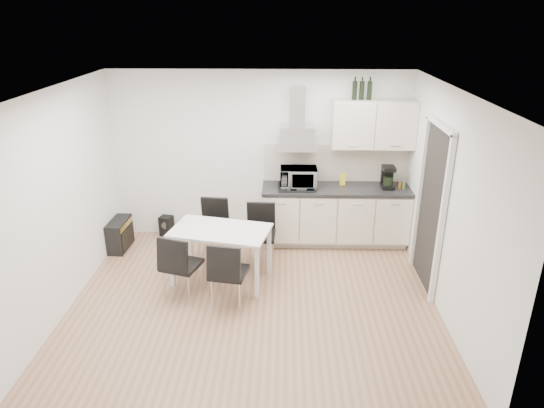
{
  "coord_description": "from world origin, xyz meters",
  "views": [
    {
      "loc": [
        0.36,
        -5.15,
        3.4
      ],
      "look_at": [
        0.21,
        0.55,
        1.1
      ],
      "focal_mm": 32.0,
      "sensor_mm": 36.0,
      "label": 1
    }
  ],
  "objects_px": {
    "chair_far_left": "(213,230)",
    "chair_far_right": "(260,236)",
    "kitchenette": "(338,192)",
    "chair_near_left": "(182,266)",
    "floor_speaker": "(167,226)",
    "dining_table": "(221,236)",
    "chair_near_right": "(229,273)",
    "guitar_amp": "(120,234)"
  },
  "relations": [
    {
      "from": "chair_far_left",
      "to": "chair_far_right",
      "type": "xyz_separation_m",
      "value": [
        0.69,
        -0.17,
        0.0
      ]
    },
    {
      "from": "chair_near_left",
      "to": "kitchenette",
      "type": "bearing_deg",
      "value": 55.32
    },
    {
      "from": "kitchenette",
      "to": "chair_near_left",
      "type": "bearing_deg",
      "value": -142.01
    },
    {
      "from": "dining_table",
      "to": "chair_near_left",
      "type": "distance_m",
      "value": 0.64
    },
    {
      "from": "dining_table",
      "to": "guitar_amp",
      "type": "xyz_separation_m",
      "value": [
        -1.66,
        0.89,
        -0.42
      ]
    },
    {
      "from": "kitchenette",
      "to": "guitar_amp",
      "type": "height_order",
      "value": "kitchenette"
    },
    {
      "from": "chair_near_left",
      "to": "chair_near_right",
      "type": "height_order",
      "value": "same"
    },
    {
      "from": "dining_table",
      "to": "chair_far_left",
      "type": "distance_m",
      "value": 0.69
    },
    {
      "from": "dining_table",
      "to": "chair_far_left",
      "type": "height_order",
      "value": "chair_far_left"
    },
    {
      "from": "kitchenette",
      "to": "chair_near_left",
      "type": "relative_size",
      "value": 2.86
    },
    {
      "from": "kitchenette",
      "to": "chair_near_right",
      "type": "relative_size",
      "value": 2.86
    },
    {
      "from": "kitchenette",
      "to": "chair_near_right",
      "type": "bearing_deg",
      "value": -129.45
    },
    {
      "from": "kitchenette",
      "to": "floor_speaker",
      "type": "height_order",
      "value": "kitchenette"
    },
    {
      "from": "chair_far_right",
      "to": "floor_speaker",
      "type": "xyz_separation_m",
      "value": [
        -1.55,
        0.92,
        -0.28
      ]
    },
    {
      "from": "floor_speaker",
      "to": "chair_near_left",
      "type": "bearing_deg",
      "value": -56.75
    },
    {
      "from": "chair_far_right",
      "to": "guitar_amp",
      "type": "height_order",
      "value": "chair_far_right"
    },
    {
      "from": "chair_far_left",
      "to": "chair_far_right",
      "type": "bearing_deg",
      "value": 171.28
    },
    {
      "from": "dining_table",
      "to": "chair_near_right",
      "type": "distance_m",
      "value": 0.64
    },
    {
      "from": "chair_near_right",
      "to": "chair_far_left",
      "type": "bearing_deg",
      "value": 116.36
    },
    {
      "from": "chair_far_right",
      "to": "guitar_amp",
      "type": "distance_m",
      "value": 2.2
    },
    {
      "from": "dining_table",
      "to": "chair_near_right",
      "type": "height_order",
      "value": "chair_near_right"
    },
    {
      "from": "chair_far_right",
      "to": "floor_speaker",
      "type": "distance_m",
      "value": 1.83
    },
    {
      "from": "kitchenette",
      "to": "floor_speaker",
      "type": "relative_size",
      "value": 7.86
    },
    {
      "from": "chair_far_right",
      "to": "chair_near_left",
      "type": "bearing_deg",
      "value": 45.24
    },
    {
      "from": "chair_far_left",
      "to": "floor_speaker",
      "type": "relative_size",
      "value": 2.75
    },
    {
      "from": "kitchenette",
      "to": "chair_far_left",
      "type": "relative_size",
      "value": 2.86
    },
    {
      "from": "chair_near_left",
      "to": "dining_table",
      "type": "bearing_deg",
      "value": 60.57
    },
    {
      "from": "floor_speaker",
      "to": "guitar_amp",
      "type": "bearing_deg",
      "value": -126.72
    },
    {
      "from": "chair_near_right",
      "to": "guitar_amp",
      "type": "distance_m",
      "value": 2.35
    },
    {
      "from": "chair_far_left",
      "to": "guitar_amp",
      "type": "height_order",
      "value": "chair_far_left"
    },
    {
      "from": "chair_near_right",
      "to": "guitar_amp",
      "type": "relative_size",
      "value": 1.56
    },
    {
      "from": "dining_table",
      "to": "chair_near_left",
      "type": "height_order",
      "value": "chair_near_left"
    },
    {
      "from": "chair_near_right",
      "to": "guitar_amp",
      "type": "xyz_separation_m",
      "value": [
        -1.82,
        1.48,
        -0.21
      ]
    },
    {
      "from": "guitar_amp",
      "to": "chair_near_left",
      "type": "bearing_deg",
      "value": -44.59
    },
    {
      "from": "dining_table",
      "to": "guitar_amp",
      "type": "distance_m",
      "value": 1.93
    },
    {
      "from": "kitchenette",
      "to": "chair_near_left",
      "type": "distance_m",
      "value": 2.67
    },
    {
      "from": "guitar_amp",
      "to": "dining_table",
      "type": "bearing_deg",
      "value": -25.93
    },
    {
      "from": "chair_far_left",
      "to": "chair_far_right",
      "type": "relative_size",
      "value": 1.0
    },
    {
      "from": "chair_near_right",
      "to": "kitchenette",
      "type": "bearing_deg",
      "value": 60.07
    },
    {
      "from": "guitar_amp",
      "to": "chair_near_right",
      "type": "bearing_deg",
      "value": -36.56
    },
    {
      "from": "chair_near_right",
      "to": "floor_speaker",
      "type": "height_order",
      "value": "chair_near_right"
    },
    {
      "from": "kitchenette",
      "to": "chair_far_left",
      "type": "xyz_separation_m",
      "value": [
        -1.84,
        -0.59,
        -0.39
      ]
    }
  ]
}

